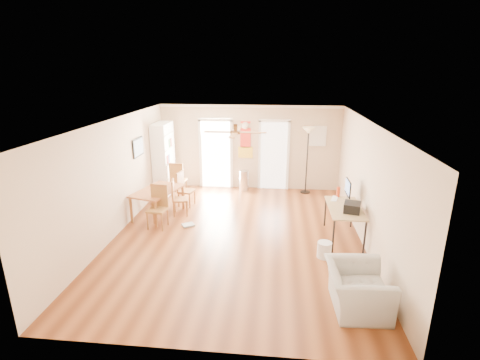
# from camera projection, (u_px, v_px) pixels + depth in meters

# --- Properties ---
(floor) EXTENTS (7.00, 7.00, 0.00)m
(floor) POSITION_uv_depth(u_px,v_px,m) (237.00, 236.00, 8.17)
(floor) COLOR brown
(floor) RESTS_ON ground
(ceiling) EXTENTS (5.50, 7.00, 0.00)m
(ceiling) POSITION_uv_depth(u_px,v_px,m) (237.00, 122.00, 7.39)
(ceiling) COLOR silver
(ceiling) RESTS_ON floor
(wall_back) EXTENTS (5.50, 0.04, 2.60)m
(wall_back) POSITION_uv_depth(u_px,v_px,m) (250.00, 148.00, 11.10)
(wall_back) COLOR beige
(wall_back) RESTS_ON floor
(wall_front) EXTENTS (5.50, 0.04, 2.60)m
(wall_front) POSITION_uv_depth(u_px,v_px,m) (206.00, 267.00, 4.45)
(wall_front) COLOR beige
(wall_front) RESTS_ON floor
(wall_left) EXTENTS (0.04, 7.00, 2.60)m
(wall_left) POSITION_uv_depth(u_px,v_px,m) (115.00, 178.00, 8.04)
(wall_left) COLOR beige
(wall_left) RESTS_ON floor
(wall_right) EXTENTS (0.04, 7.00, 2.60)m
(wall_right) POSITION_uv_depth(u_px,v_px,m) (368.00, 186.00, 7.51)
(wall_right) COLOR beige
(wall_right) RESTS_ON floor
(crown_molding) EXTENTS (5.50, 7.00, 0.08)m
(crown_molding) POSITION_uv_depth(u_px,v_px,m) (237.00, 123.00, 7.40)
(crown_molding) COLOR white
(crown_molding) RESTS_ON wall_back
(kitchen_doorway) EXTENTS (0.90, 0.10, 2.10)m
(kitchen_doorway) POSITION_uv_depth(u_px,v_px,m) (216.00, 155.00, 11.26)
(kitchen_doorway) COLOR white
(kitchen_doorway) RESTS_ON wall_back
(bathroom_doorway) EXTENTS (0.80, 0.10, 2.10)m
(bathroom_doorway) POSITION_uv_depth(u_px,v_px,m) (274.00, 156.00, 11.09)
(bathroom_doorway) COLOR white
(bathroom_doorway) RESTS_ON wall_back
(wall_decal) EXTENTS (0.46, 0.03, 1.10)m
(wall_decal) POSITION_uv_depth(u_px,v_px,m) (245.00, 140.00, 11.02)
(wall_decal) COLOR red
(wall_decal) RESTS_ON wall_back
(ac_grille) EXTENTS (0.50, 0.04, 0.60)m
(ac_grille) POSITION_uv_depth(u_px,v_px,m) (318.00, 136.00, 10.75)
(ac_grille) COLOR white
(ac_grille) RESTS_ON wall_back
(framed_poster) EXTENTS (0.04, 0.66, 0.48)m
(framed_poster) POSITION_uv_depth(u_px,v_px,m) (138.00, 147.00, 9.25)
(framed_poster) COLOR black
(framed_poster) RESTS_ON wall_left
(ceiling_fan) EXTENTS (1.24, 1.24, 0.20)m
(ceiling_fan) POSITION_uv_depth(u_px,v_px,m) (235.00, 132.00, 7.15)
(ceiling_fan) COLOR #593819
(ceiling_fan) RESTS_ON ceiling
(bookshelf) EXTENTS (0.52, 1.00, 2.13)m
(bookshelf) POSITION_uv_depth(u_px,v_px,m) (164.00, 159.00, 10.72)
(bookshelf) COLOR white
(bookshelf) RESTS_ON floor
(dining_table) EXTENTS (1.18, 1.56, 0.69)m
(dining_table) POSITION_uv_depth(u_px,v_px,m) (158.00, 203.00, 9.22)
(dining_table) COLOR #A86136
(dining_table) RESTS_ON floor
(dining_chair_right_a) EXTENTS (0.46, 0.46, 0.94)m
(dining_chair_right_a) POSITION_uv_depth(u_px,v_px,m) (186.00, 189.00, 9.85)
(dining_chair_right_a) COLOR #AA6B37
(dining_chair_right_a) RESTS_ON floor
(dining_chair_right_b) EXTENTS (0.45, 0.45, 0.93)m
(dining_chair_right_b) POSITION_uv_depth(u_px,v_px,m) (180.00, 197.00, 9.24)
(dining_chair_right_b) COLOR #AB6737
(dining_chair_right_b) RESTS_ON floor
(dining_chair_near) EXTENTS (0.45, 0.45, 1.02)m
(dining_chair_near) POSITION_uv_depth(u_px,v_px,m) (157.00, 208.00, 8.46)
(dining_chair_near) COLOR #A57035
(dining_chair_near) RESTS_ON floor
(dining_chair_far) EXTENTS (0.44, 0.44, 1.01)m
(dining_chair_far) POSITION_uv_depth(u_px,v_px,m) (179.00, 178.00, 10.70)
(dining_chair_far) COLOR #AD7437
(dining_chair_far) RESTS_ON floor
(trash_can) EXTENTS (0.36, 0.36, 0.64)m
(trash_can) POSITION_uv_depth(u_px,v_px,m) (244.00, 181.00, 11.11)
(trash_can) COLOR silver
(trash_can) RESTS_ON floor
(torchiere_lamp) EXTENTS (0.46, 0.46, 2.01)m
(torchiere_lamp) POSITION_uv_depth(u_px,v_px,m) (307.00, 161.00, 10.71)
(torchiere_lamp) COLOR black
(torchiere_lamp) RESTS_ON floor
(computer_desk) EXTENTS (0.70, 1.41, 0.75)m
(computer_desk) POSITION_uv_depth(u_px,v_px,m) (343.00, 223.00, 7.93)
(computer_desk) COLOR tan
(computer_desk) RESTS_ON floor
(imac) EXTENTS (0.12, 0.53, 0.49)m
(imac) POSITION_uv_depth(u_px,v_px,m) (348.00, 190.00, 8.16)
(imac) COLOR black
(imac) RESTS_ON computer_desk
(keyboard) EXTENTS (0.22, 0.40, 0.01)m
(keyboard) POSITION_uv_depth(u_px,v_px,m) (334.00, 199.00, 8.32)
(keyboard) COLOR white
(keyboard) RESTS_ON computer_desk
(printer) EXTENTS (0.42, 0.45, 0.20)m
(printer) POSITION_uv_depth(u_px,v_px,m) (352.00, 207.00, 7.56)
(printer) COLOR black
(printer) RESTS_ON computer_desk
(orange_bottle) EXTENTS (0.10, 0.10, 0.24)m
(orange_bottle) POSITION_uv_depth(u_px,v_px,m) (338.00, 192.00, 8.42)
(orange_bottle) COLOR red
(orange_bottle) RESTS_ON computer_desk
(wastebasket_a) EXTENTS (0.33, 0.33, 0.33)m
(wastebasket_a) POSITION_uv_depth(u_px,v_px,m) (324.00, 250.00, 7.21)
(wastebasket_a) COLOR silver
(wastebasket_a) RESTS_ON floor
(floor_cloth) EXTENTS (0.35, 0.33, 0.04)m
(floor_cloth) POSITION_uv_depth(u_px,v_px,m) (188.00, 225.00, 8.69)
(floor_cloth) COLOR gray
(floor_cloth) RESTS_ON floor
(armchair) EXTENTS (0.96, 1.09, 0.68)m
(armchair) POSITION_uv_depth(u_px,v_px,m) (357.00, 289.00, 5.64)
(armchair) COLOR #A9AAA5
(armchair) RESTS_ON floor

